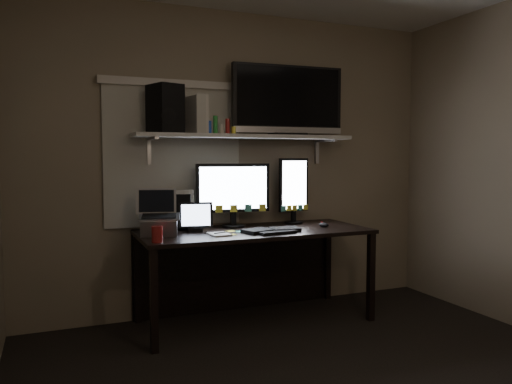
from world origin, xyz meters
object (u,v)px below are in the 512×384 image
tablet (195,217)px  game_console (197,115)px  monitor_landscape (233,195)px  monitor_portrait (293,191)px  laptop (159,213)px  mouse (324,225)px  keyboard (272,230)px  speaker (165,109)px  tv (288,101)px  desk (249,249)px  cup (157,234)px

tablet → game_console: game_console is taller
monitor_landscape → tablet: size_ratio=2.33×
monitor_portrait → tablet: monitor_portrait is taller
laptop → mouse: bearing=10.0°
keyboard → mouse: 0.50m
mouse → speaker: speaker is taller
keyboard → monitor_landscape: bearing=111.5°
tv → monitor_portrait: bearing=0.5°
desk → tablet: (-0.46, -0.04, 0.29)m
monitor_landscape → keyboard: 0.47m
monitor_portrait → monitor_landscape: bearing=173.2°
laptop → tv: 1.44m
desk → monitor_portrait: monitor_portrait is taller
mouse → laptop: size_ratio=0.32×
laptop → monitor_portrait: bearing=23.3°
laptop → speaker: bearing=74.4°
monitor_landscape → cup: size_ratio=5.55×
mouse → tablet: bearing=170.0°
monitor_portrait → mouse: 0.41m
desk → cup: 0.94m
tablet → cup: tablet is taller
tv → tablet: bearing=-168.2°
tablet → tv: size_ratio=0.27×
mouse → monitor_portrait: bearing=113.5°
desk → laptop: 0.82m
keyboard → speaker: speaker is taller
desk → keyboard: (0.08, -0.27, 0.19)m
mouse → cup: size_ratio=0.98×
mouse → speaker: size_ratio=0.29×
monitor_portrait → tv: bearing=169.8°
cup → game_console: 1.06m
desk → tablet: 0.54m
game_console → laptop: bearing=-163.6°
monitor_portrait → speaker: (-1.10, -0.04, 0.65)m
mouse → tablet: size_ratio=0.41×
tv → desk: bearing=-163.4°
monitor_portrait → keyboard: (-0.37, -0.36, -0.27)m
tv → cup: bearing=-154.8°
desk → game_console: 1.15m
monitor_portrait → game_console: game_console is taller
monitor_portrait → laptop: bearing=-178.6°
cup → laptop: bearing=75.7°
speaker → tv: bearing=-17.2°
tv → laptop: bearing=-167.3°
tablet → game_console: 0.79m
mouse → tv: size_ratio=0.11×
desk → cup: size_ratio=16.51×
monitor_landscape → laptop: monitor_landscape is taller
tv → speaker: tv is taller
game_console → speaker: size_ratio=0.81×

